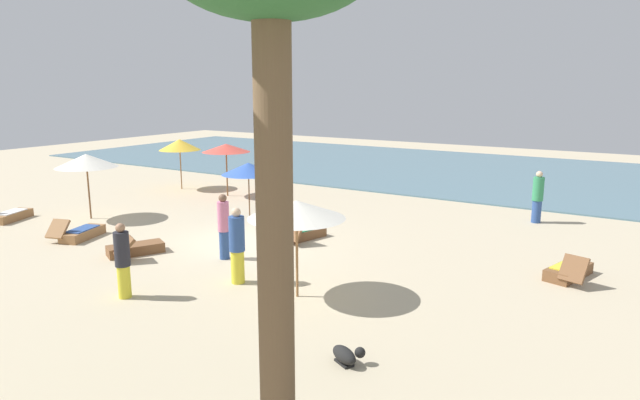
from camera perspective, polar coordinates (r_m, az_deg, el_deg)
name	(u,v)px	position (r m, az deg, el deg)	size (l,w,h in m)	color
ground_plane	(247,242)	(17.01, -7.50, -4.23)	(60.00, 60.00, 0.00)	#BCAD8E
ocean_water	(442,169)	(31.72, 12.33, 3.11)	(48.00, 16.00, 0.06)	slate
umbrella_0	(248,169)	(19.73, -7.32, 3.19)	(1.90, 1.90, 1.96)	brown
umbrella_1	(86,161)	(20.96, -22.76, 3.72)	(2.09, 2.09, 2.29)	brown
umbrella_2	(297,209)	(12.09, -2.41, -0.97)	(2.15, 2.15, 2.20)	olive
umbrella_3	(226,148)	(23.70, -9.57, 5.26)	(2.00, 2.00, 2.21)	brown
umbrella_4	(180,145)	(25.74, -14.15, 5.50)	(1.83, 1.83, 2.25)	olive
lounger_0	(135,249)	(16.39, -18.41, -4.75)	(1.30, 1.78, 0.67)	brown
lounger_1	(569,271)	(15.03, 24.07, -6.64)	(1.01, 1.75, 0.73)	brown
lounger_2	(302,234)	(17.06, -1.88, -3.46)	(0.96, 1.74, 0.73)	brown
lounger_3	(80,233)	(18.65, -23.28, -3.12)	(1.08, 1.80, 0.67)	olive
lounger_4	(9,216)	(22.20, -29.17, -1.39)	(1.15, 1.79, 0.68)	olive
person_0	(538,197)	(20.34, 21.34, 0.30)	(0.51, 0.51, 1.78)	#2D4C8C
person_1	(237,245)	(13.34, -8.47, -4.61)	(0.40, 0.40, 1.84)	yellow
person_2	(224,226)	(15.23, -9.82, -2.63)	(0.43, 0.43, 1.79)	#2D4C8C
person_3	(123,260)	(13.06, -19.50, -5.84)	(0.46, 0.46, 1.70)	yellow
dog	(346,355)	(9.81, 2.69, -15.53)	(0.65, 0.51, 0.31)	black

